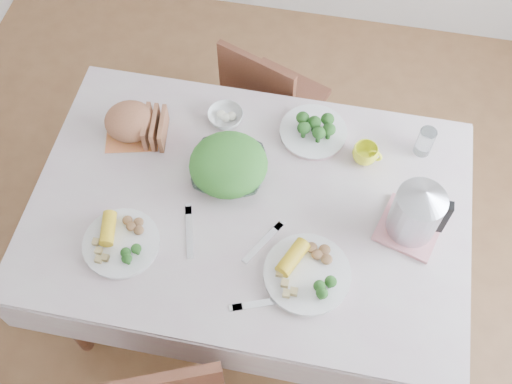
% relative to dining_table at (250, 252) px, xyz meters
% --- Properties ---
extents(floor, '(3.60, 3.60, 0.00)m').
position_rel_dining_table_xyz_m(floor, '(0.00, 0.00, -0.38)').
color(floor, brown).
rests_on(floor, ground).
extents(dining_table, '(1.40, 0.90, 0.75)m').
position_rel_dining_table_xyz_m(dining_table, '(0.00, 0.00, 0.00)').
color(dining_table, brown).
rests_on(dining_table, floor).
extents(tablecloth, '(1.50, 1.00, 0.01)m').
position_rel_dining_table_xyz_m(tablecloth, '(0.00, 0.00, 0.38)').
color(tablecloth, beige).
rests_on(tablecloth, dining_table).
extents(chair_far, '(0.48, 0.48, 0.83)m').
position_rel_dining_table_xyz_m(chair_far, '(-0.03, 0.76, 0.09)').
color(chair_far, brown).
rests_on(chair_far, floor).
extents(salad_bowl, '(0.28, 0.28, 0.06)m').
position_rel_dining_table_xyz_m(salad_bowl, '(-0.09, 0.11, 0.42)').
color(salad_bowl, white).
rests_on(salad_bowl, tablecloth).
extents(dinner_plate_left, '(0.29, 0.29, 0.02)m').
position_rel_dining_table_xyz_m(dinner_plate_left, '(-0.38, -0.23, 0.40)').
color(dinner_plate_left, white).
rests_on(dinner_plate_left, tablecloth).
extents(dinner_plate_right, '(0.40, 0.40, 0.02)m').
position_rel_dining_table_xyz_m(dinner_plate_right, '(0.23, -0.22, 0.40)').
color(dinner_plate_right, white).
rests_on(dinner_plate_right, tablecloth).
extents(broccoli_plate, '(0.30, 0.30, 0.02)m').
position_rel_dining_table_xyz_m(broccoli_plate, '(0.17, 0.34, 0.40)').
color(broccoli_plate, beige).
rests_on(broccoli_plate, tablecloth).
extents(napkin, '(0.23, 0.23, 0.00)m').
position_rel_dining_table_xyz_m(napkin, '(-0.49, 0.22, 0.39)').
color(napkin, '#EC8548').
rests_on(napkin, tablecloth).
extents(bread_loaf, '(0.19, 0.18, 0.11)m').
position_rel_dining_table_xyz_m(bread_loaf, '(-0.49, 0.22, 0.45)').
color(bread_loaf, '#95593A').
rests_on(bread_loaf, napkin).
extents(fruit_bowl, '(0.16, 0.16, 0.04)m').
position_rel_dining_table_xyz_m(fruit_bowl, '(-0.16, 0.34, 0.41)').
color(fruit_bowl, white).
rests_on(fruit_bowl, tablecloth).
extents(yellow_mug, '(0.12, 0.12, 0.07)m').
position_rel_dining_table_xyz_m(yellow_mug, '(0.37, 0.26, 0.42)').
color(yellow_mug, '#FAFF28').
rests_on(yellow_mug, tablecloth).
extents(glass_tumbler, '(0.07, 0.07, 0.11)m').
position_rel_dining_table_xyz_m(glass_tumbler, '(0.57, 0.34, 0.45)').
color(glass_tumbler, white).
rests_on(glass_tumbler, tablecloth).
extents(pink_tray, '(0.24, 0.24, 0.02)m').
position_rel_dining_table_xyz_m(pink_tray, '(0.54, 0.01, 0.40)').
color(pink_tray, pink).
rests_on(pink_tray, tablecloth).
extents(electric_kettle, '(0.20, 0.20, 0.23)m').
position_rel_dining_table_xyz_m(electric_kettle, '(0.54, 0.01, 0.51)').
color(electric_kettle, '#B2B5BA').
rests_on(electric_kettle, pink_tray).
extents(fork_left, '(0.08, 0.19, 0.00)m').
position_rel_dining_table_xyz_m(fork_left, '(-0.18, -0.14, 0.39)').
color(fork_left, silver).
rests_on(fork_left, tablecloth).
extents(fork_right, '(0.11, 0.18, 0.00)m').
position_rel_dining_table_xyz_m(fork_right, '(0.07, -0.13, 0.39)').
color(fork_right, silver).
rests_on(fork_right, tablecloth).
extents(knife, '(0.19, 0.09, 0.00)m').
position_rel_dining_table_xyz_m(knife, '(0.11, -0.34, 0.39)').
color(knife, silver).
rests_on(knife, tablecloth).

